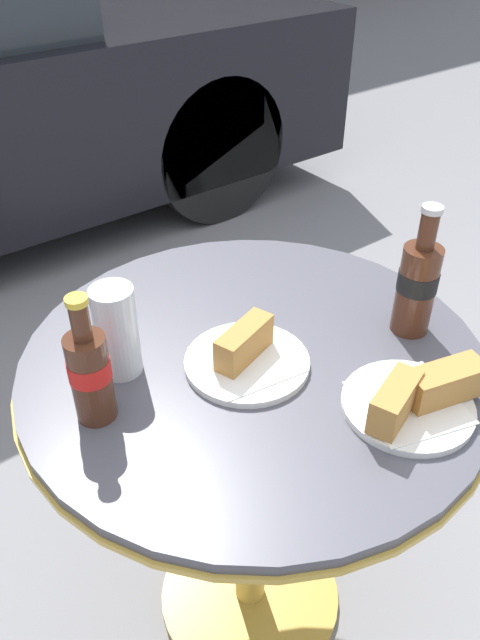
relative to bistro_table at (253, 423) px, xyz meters
name	(u,v)px	position (x,y,z in m)	size (l,w,h in m)	color
ground_plane	(250,595)	(0.00, 0.00, -0.60)	(30.00, 30.00, 0.00)	gray
bistro_table	(253,423)	(0.00, 0.00, 0.00)	(0.81, 0.81, 0.77)	gold
cola_bottle_left	(417,284)	(0.27, -0.11, 0.26)	(0.07, 0.07, 0.24)	#4C2819
cola_bottle_right	(90,372)	(-0.28, 0.03, 0.25)	(0.06, 0.06, 0.22)	#4C2819
drinking_glass	(117,335)	(-0.20, 0.10, 0.24)	(0.07, 0.07, 0.16)	#C68923
lunch_plate_near	(246,356)	(-0.03, -0.01, 0.19)	(0.21, 0.21, 0.07)	white
lunch_plate_far	(416,398)	(0.11, -0.25, 0.19)	(0.22, 0.20, 0.07)	white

